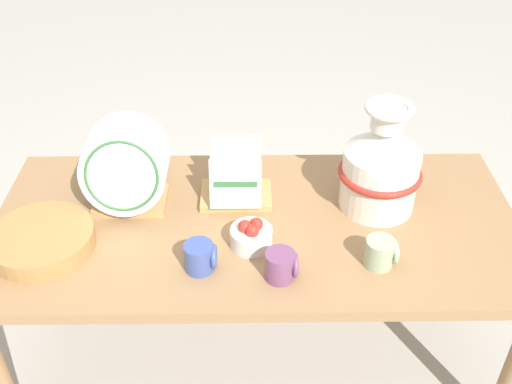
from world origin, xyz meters
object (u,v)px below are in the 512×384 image
at_px(ceramic_vase, 381,165).
at_px(wicker_charger_stack, 42,240).
at_px(dish_rack_round_plates, 126,175).
at_px(dish_rack_square_plates, 236,186).
at_px(mug_plum_glaze, 282,266).
at_px(mug_cobalt_glaze, 201,257).
at_px(fruit_bowl, 251,236).
at_px(mug_sage_glaze, 381,253).

relative_size(ceramic_vase, wicker_charger_stack, 1.19).
bearing_deg(ceramic_vase, dish_rack_round_plates, 179.66).
xyz_separation_m(dish_rack_round_plates, dish_rack_square_plates, (0.33, 0.03, -0.07)).
height_order(dish_rack_round_plates, mug_plum_glaze, dish_rack_round_plates).
xyz_separation_m(mug_cobalt_glaze, fruit_bowl, (0.14, 0.09, -0.01)).
height_order(wicker_charger_stack, mug_cobalt_glaze, mug_cobalt_glaze).
bearing_deg(mug_sage_glaze, ceramic_vase, 82.53).
xyz_separation_m(dish_rack_round_plates, mug_sage_glaze, (0.73, -0.27, -0.07)).
bearing_deg(dish_rack_round_plates, mug_plum_glaze, -35.18).
height_order(dish_rack_round_plates, mug_sage_glaze, dish_rack_round_plates).
relative_size(mug_sage_glaze, mug_plum_glaze, 1.00).
bearing_deg(mug_sage_glaze, wicker_charger_stack, 175.15).
height_order(ceramic_vase, mug_cobalt_glaze, ceramic_vase).
relative_size(dish_rack_square_plates, wicker_charger_stack, 0.75).
relative_size(dish_rack_round_plates, mug_plum_glaze, 3.08).
height_order(mug_cobalt_glaze, fruit_bowl, fruit_bowl).
bearing_deg(wicker_charger_stack, mug_cobalt_glaze, -11.41).
bearing_deg(mug_plum_glaze, fruit_bowl, 121.50).
xyz_separation_m(ceramic_vase, dish_rack_round_plates, (-0.76, 0.00, -0.03)).
distance_m(wicker_charger_stack, fruit_bowl, 0.59).
bearing_deg(ceramic_vase, mug_sage_glaze, -97.47).
bearing_deg(dish_rack_round_plates, mug_cobalt_glaze, -50.13).
bearing_deg(wicker_charger_stack, mug_plum_glaze, -10.78).
bearing_deg(dish_rack_square_plates, wicker_charger_stack, -157.51).
distance_m(wicker_charger_stack, mug_sage_glaze, 0.95).
distance_m(wicker_charger_stack, mug_cobalt_glaze, 0.46).
bearing_deg(dish_rack_square_plates, dish_rack_round_plates, -174.11).
bearing_deg(dish_rack_square_plates, mug_sage_glaze, -37.51).
xyz_separation_m(mug_plum_glaze, fruit_bowl, (-0.08, 0.13, -0.01)).
distance_m(ceramic_vase, fruit_bowl, 0.44).
bearing_deg(dish_rack_square_plates, mug_cobalt_glaze, -105.95).
bearing_deg(fruit_bowl, mug_cobalt_glaze, -145.59).
xyz_separation_m(dish_rack_square_plates, mug_plum_glaze, (0.13, -0.35, -0.01)).
xyz_separation_m(mug_sage_glaze, mug_cobalt_glaze, (-0.49, -0.01, 0.00)).
bearing_deg(mug_cobalt_glaze, wicker_charger_stack, 168.59).
height_order(dish_rack_round_plates, dish_rack_square_plates, dish_rack_round_plates).
relative_size(mug_sage_glaze, fruit_bowl, 0.74).
relative_size(dish_rack_square_plates, mug_plum_glaze, 2.50).
bearing_deg(mug_cobalt_glaze, mug_sage_glaze, 1.36).
relative_size(ceramic_vase, mug_sage_glaze, 3.96).
xyz_separation_m(wicker_charger_stack, mug_plum_glaze, (0.67, -0.13, 0.01)).
relative_size(ceramic_vase, mug_plum_glaze, 3.96).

